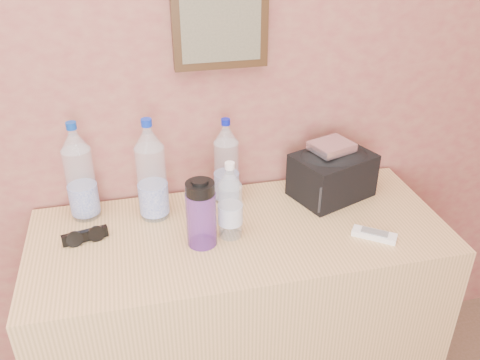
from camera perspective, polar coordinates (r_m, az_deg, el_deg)
The scene contains 11 objects.
picture_frame at distance 1.64m, azimuth -2.21°, elevation 16.65°, with size 0.30×0.03×0.25m, color #382311, non-canonical shape.
dresser at distance 1.90m, azimuth 0.04°, elevation -15.89°, with size 1.32×0.55×0.83m, color tan.
pet_large_a at distance 1.70m, azimuth -17.51°, elevation 0.39°, with size 0.09×0.09×0.34m.
pet_large_b at distance 1.64m, azimuth -9.90°, elevation 0.55°, with size 0.09×0.09×0.35m.
pet_large_c at distance 1.71m, azimuth -1.54°, elevation 1.63°, with size 0.08×0.08×0.30m.
pet_small at distance 1.54m, azimuth -1.11°, elevation -2.76°, with size 0.07×0.07×0.26m.
nalgene_bottle at distance 1.51m, azimuth -4.39°, elevation -3.72°, with size 0.09×0.09×0.22m.
sunglasses at distance 1.64m, azimuth -17.01°, elevation -6.01°, with size 0.14×0.05×0.04m, color black, non-canonical shape.
ac_remote at distance 1.64m, azimuth 14.84°, elevation -5.97°, with size 0.14×0.04×0.02m, color silver.
toiletry_bag at distance 1.80m, azimuth 10.32°, elevation 0.83°, with size 0.26×0.19×0.18m, color black, non-canonical shape.
foil_packet at distance 1.74m, azimuth 10.25°, elevation 3.72°, with size 0.13×0.11×0.03m, color silver.
Camera 1 is at (0.23, 0.41, 1.77)m, focal length 38.00 mm.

